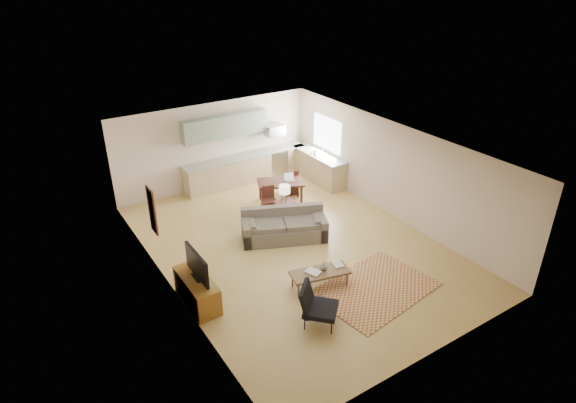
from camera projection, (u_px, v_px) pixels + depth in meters
room at (295, 199)px, 11.68m from camera, size 9.00×9.00×9.00m
kitchen_counter_back at (247, 168)px, 15.65m from camera, size 4.26×0.64×0.92m
kitchen_counter_right at (318, 167)px, 15.74m from camera, size 0.64×2.26×0.92m
kitchen_range at (275, 162)px, 16.18m from camera, size 0.62×0.62×0.90m
kitchen_microwave at (275, 130)px, 15.70m from camera, size 0.62×0.40×0.35m
upper_cabinets at (225, 126)px, 14.79m from camera, size 2.80×0.34×0.70m
window_right at (327, 134)px, 15.39m from camera, size 0.02×1.40×1.05m
wall_art_left at (153, 211)px, 10.71m from camera, size 0.06×0.42×1.10m
triptych at (212, 133)px, 14.80m from camera, size 1.70×0.04×0.50m
rug at (375, 289)px, 10.69m from camera, size 2.83×2.16×0.02m
sofa at (284, 225)px, 12.44m from camera, size 2.47×1.81×0.79m
coffee_table at (320, 279)px, 10.70m from camera, size 1.41×0.81×0.40m
book_a at (310, 275)px, 10.48m from camera, size 0.46×0.49×0.03m
book_b at (333, 265)px, 10.81m from camera, size 0.34×0.39×0.02m
vase at (324, 266)px, 10.65m from camera, size 0.19×0.19×0.18m
armchair at (321, 306)px, 9.51m from camera, size 1.06×1.06×0.86m
tv_credenza at (197, 290)px, 10.14m from camera, size 0.52×1.36×0.63m
tv at (197, 265)px, 9.88m from camera, size 0.10×1.04×0.63m
console_table at (285, 212)px, 13.29m from camera, size 0.56×0.40×0.62m
table_lamp at (285, 193)px, 13.03m from camera, size 0.37×0.37×0.50m
dining_table at (281, 192)px, 14.34m from camera, size 1.54×1.25×0.68m
dining_chair_near at (269, 200)px, 13.75m from camera, size 0.47×0.48×0.78m
dining_chair_far at (291, 181)px, 14.88m from camera, size 0.50×0.51×0.82m
laptop at (290, 177)px, 14.20m from camera, size 0.34×0.29×0.22m
soap_bottle at (315, 151)px, 15.50m from camera, size 0.09×0.09×0.19m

